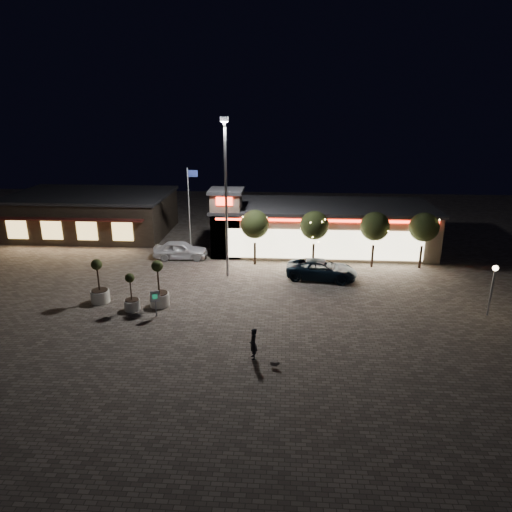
# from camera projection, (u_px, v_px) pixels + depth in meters

# --- Properties ---
(ground) EXTENTS (90.00, 90.00, 0.00)m
(ground) POSITION_uv_depth(u_px,v_px,m) (181.00, 319.00, 29.44)
(ground) COLOR slate
(ground) RESTS_ON ground
(retail_building) EXTENTS (20.40, 8.40, 6.10)m
(retail_building) POSITION_uv_depth(u_px,v_px,m) (316.00, 226.00, 43.10)
(retail_building) COLOR gray
(retail_building) RESTS_ON ground
(restaurant_building) EXTENTS (16.40, 11.00, 4.30)m
(restaurant_building) POSITION_uv_depth(u_px,v_px,m) (92.00, 213.00, 48.54)
(restaurant_building) COLOR #382D23
(restaurant_building) RESTS_ON ground
(floodlight_pole) EXTENTS (0.60, 0.40, 12.38)m
(floodlight_pole) POSITION_uv_depth(u_px,v_px,m) (226.00, 190.00, 34.66)
(floodlight_pole) COLOR gray
(floodlight_pole) RESTS_ON ground
(flagpole) EXTENTS (0.95, 0.10, 8.00)m
(flagpole) POSITION_uv_depth(u_px,v_px,m) (190.00, 205.00, 40.36)
(flagpole) COLOR white
(flagpole) RESTS_ON ground
(lamp_post_east) EXTENTS (0.36, 0.36, 3.48)m
(lamp_post_east) POSITION_uv_depth(u_px,v_px,m) (493.00, 280.00, 29.28)
(lamp_post_east) COLOR gray
(lamp_post_east) RESTS_ON ground
(string_tree_a) EXTENTS (2.42, 2.42, 4.79)m
(string_tree_a) POSITION_uv_depth(u_px,v_px,m) (255.00, 224.00, 38.46)
(string_tree_a) COLOR #332319
(string_tree_a) RESTS_ON ground
(string_tree_b) EXTENTS (2.42, 2.42, 4.79)m
(string_tree_b) POSITION_uv_depth(u_px,v_px,m) (314.00, 225.00, 38.15)
(string_tree_b) COLOR #332319
(string_tree_b) RESTS_ON ground
(string_tree_c) EXTENTS (2.42, 2.42, 4.79)m
(string_tree_c) POSITION_uv_depth(u_px,v_px,m) (375.00, 226.00, 37.83)
(string_tree_c) COLOR #332319
(string_tree_c) RESTS_ON ground
(string_tree_d) EXTENTS (2.42, 2.42, 4.79)m
(string_tree_d) POSITION_uv_depth(u_px,v_px,m) (424.00, 227.00, 37.57)
(string_tree_d) COLOR #332319
(string_tree_d) RESTS_ON ground
(pickup_truck) EXTENTS (5.88, 3.37, 1.54)m
(pickup_truck) POSITION_uv_depth(u_px,v_px,m) (322.00, 269.00, 36.08)
(pickup_truck) COLOR black
(pickup_truck) RESTS_ON ground
(white_sedan) EXTENTS (4.87, 2.15, 1.63)m
(white_sedan) POSITION_uv_depth(u_px,v_px,m) (181.00, 250.00, 40.79)
(white_sedan) COLOR white
(white_sedan) RESTS_ON ground
(pedestrian) EXTENTS (0.57, 0.73, 1.76)m
(pedestrian) POSITION_uv_depth(u_px,v_px,m) (253.00, 344.00, 24.70)
(pedestrian) COLOR black
(pedestrian) RESTS_ON ground
(dog) EXTENTS (0.50, 0.27, 0.27)m
(dog) POSITION_uv_depth(u_px,v_px,m) (275.00, 364.00, 23.97)
(dog) COLOR #59514C
(dog) RESTS_ON ground
(planter_left) EXTENTS (1.29, 1.29, 3.17)m
(planter_left) POSITION_uv_depth(u_px,v_px,m) (99.00, 289.00, 31.75)
(planter_left) COLOR white
(planter_left) RESTS_ON ground
(planter_mid) EXTENTS (1.06, 1.06, 2.61)m
(planter_mid) POSITION_uv_depth(u_px,v_px,m) (132.00, 299.00, 30.60)
(planter_mid) COLOR white
(planter_mid) RESTS_ON ground
(planter_right) EXTENTS (1.34, 1.34, 3.28)m
(planter_right) POSITION_uv_depth(u_px,v_px,m) (159.00, 292.00, 31.20)
(planter_right) COLOR white
(planter_right) RESTS_ON ground
(valet_sign) EXTENTS (0.58, 0.23, 1.79)m
(valet_sign) POSITION_uv_depth(u_px,v_px,m) (155.00, 299.00, 29.50)
(valet_sign) COLOR gray
(valet_sign) RESTS_ON ground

